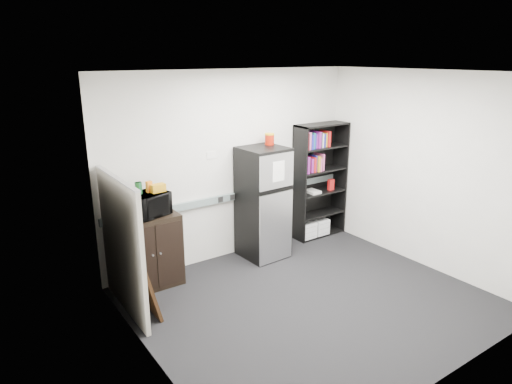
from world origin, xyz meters
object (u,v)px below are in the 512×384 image
microwave (146,205)px  refrigerator (263,203)px  bookshelf (319,178)px  cubicle_partition (122,246)px  cabinet (149,251)px

microwave → refrigerator: (1.74, -0.06, -0.28)m
bookshelf → refrigerator: size_ratio=1.13×
microwave → refrigerator: refrigerator is taller
cubicle_partition → microwave: bearing=40.9°
microwave → cabinet: bearing=74.1°
refrigerator → bookshelf: bearing=4.2°
cabinet → refrigerator: bearing=-2.6°
microwave → bookshelf: bearing=-14.3°
bookshelf → cubicle_partition: (-3.41, -0.49, -0.16)m
cabinet → refrigerator: 1.77m
cubicle_partition → microwave: (0.47, 0.40, 0.29)m
bookshelf → cabinet: bearing=-178.7°
bookshelf → refrigerator: bearing=-173.1°
cabinet → refrigerator: size_ratio=0.58×
bookshelf → cubicle_partition: bearing=-171.9°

